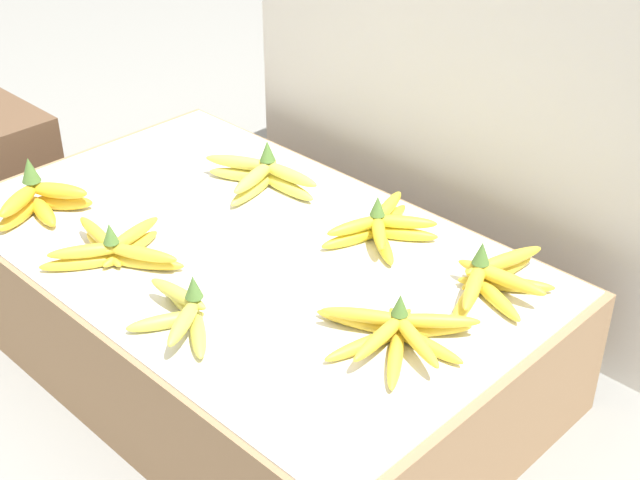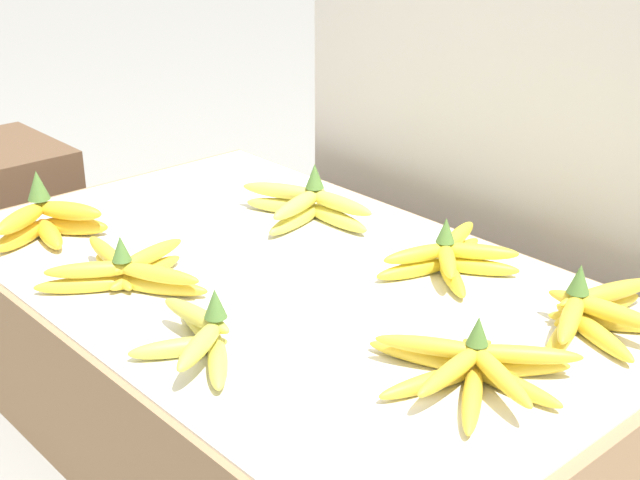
# 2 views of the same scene
# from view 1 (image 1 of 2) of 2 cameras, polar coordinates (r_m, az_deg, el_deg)

# --- Properties ---
(ground_plane) EXTENTS (10.00, 10.00, 0.00)m
(ground_plane) POSITION_cam_1_polar(r_m,az_deg,el_deg) (1.84, -4.41, -7.40)
(ground_plane) COLOR gray
(display_platform) EXTENTS (1.16, 0.70, 0.27)m
(display_platform) POSITION_cam_1_polar(r_m,az_deg,el_deg) (1.76, -4.59, -4.05)
(display_platform) COLOR #997551
(display_platform) RESTS_ON ground_plane
(back_vendor_table) EXTENTS (1.08, 0.41, 0.82)m
(back_vendor_table) POSITION_cam_1_polar(r_m,az_deg,el_deg) (2.01, 11.41, 9.19)
(back_vendor_table) COLOR beige
(back_vendor_table) RESTS_ON ground_plane
(banana_bunch_front_left) EXTENTS (0.13, 0.20, 0.11)m
(banana_bunch_front_left) POSITION_cam_1_polar(r_m,az_deg,el_deg) (1.85, -17.54, 2.44)
(banana_bunch_front_left) COLOR gold
(banana_bunch_front_left) RESTS_ON display_platform
(banana_bunch_front_midleft) EXTENTS (0.26, 0.24, 0.09)m
(banana_bunch_front_midleft) POSITION_cam_1_polar(r_m,az_deg,el_deg) (1.67, -13.01, -0.54)
(banana_bunch_front_midleft) COLOR gold
(banana_bunch_front_midleft) RESTS_ON display_platform
(banana_bunch_front_midright) EXTENTS (0.21, 0.14, 0.09)m
(banana_bunch_front_midright) POSITION_cam_1_polar(r_m,az_deg,el_deg) (1.48, -8.78, -4.57)
(banana_bunch_front_midright) COLOR gold
(banana_bunch_front_midright) RESTS_ON display_platform
(banana_bunch_middle_right) EXTENTS (0.26, 0.24, 0.08)m
(banana_bunch_middle_right) POSITION_cam_1_polar(r_m,az_deg,el_deg) (1.43, 4.90, -5.91)
(banana_bunch_middle_right) COLOR gold
(banana_bunch_middle_right) RESTS_ON display_platform
(banana_bunch_back_midleft) EXTENTS (0.27, 0.17, 0.10)m
(banana_bunch_back_midleft) POSITION_cam_1_polar(r_m,az_deg,el_deg) (1.87, -3.74, 4.15)
(banana_bunch_back_midleft) COLOR #DBCC4C
(banana_bunch_back_midleft) RESTS_ON display_platform
(banana_bunch_back_midright) EXTENTS (0.16, 0.24, 0.09)m
(banana_bunch_back_midright) POSITION_cam_1_polar(r_m,az_deg,el_deg) (1.69, 3.96, 0.87)
(banana_bunch_back_midright) COLOR yellow
(banana_bunch_back_midright) RESTS_ON display_platform
(banana_bunch_back_right) EXTENTS (0.17, 0.28, 0.09)m
(banana_bunch_back_right) POSITION_cam_1_polar(r_m,az_deg,el_deg) (1.57, 10.92, -2.54)
(banana_bunch_back_right) COLOR gold
(banana_bunch_back_right) RESTS_ON display_platform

